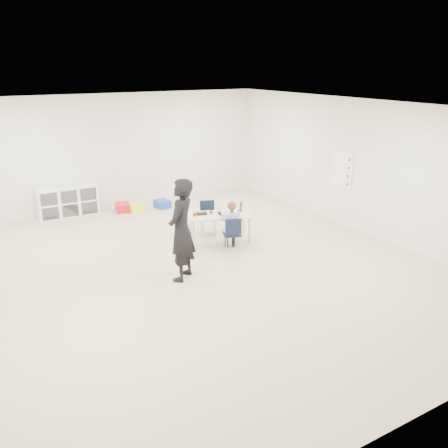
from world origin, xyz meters
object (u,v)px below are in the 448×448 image
child (232,224)px  cubby_shelf (68,202)px  adult (181,230)px  table (220,228)px  chair_near (232,233)px

child → cubby_shelf: (-2.23, 3.85, -0.19)m
child → adult: adult is taller
table → chair_near: (-0.04, -0.55, 0.05)m
chair_near → cubby_shelf: (-2.23, 3.85, 0.01)m
cubby_shelf → adult: adult is taller
child → cubby_shelf: child is taller
cubby_shelf → chair_near: bearing=-59.9°
table → chair_near: chair_near is taller
table → child: bearing=-74.3°
table → adult: size_ratio=0.80×
chair_near → child: (0.00, 0.00, 0.20)m
child → chair_near: bearing=0.0°
child → adult: 1.58m
table → adult: 1.97m
table → child: child is taller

